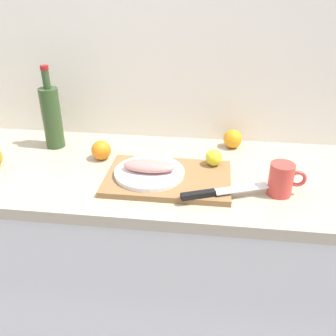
% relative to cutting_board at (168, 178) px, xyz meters
% --- Properties ---
extents(ground_plane, '(12.00, 12.00, 0.00)m').
position_rel_cutting_board_xyz_m(ground_plane, '(-0.24, 0.07, -0.91)').
color(ground_plane, slate).
extents(back_wall, '(3.20, 0.05, 2.50)m').
position_rel_cutting_board_xyz_m(back_wall, '(-0.24, 0.39, 0.34)').
color(back_wall, white).
rests_on(back_wall, ground_plane).
extents(kitchen_counter, '(2.00, 0.60, 0.90)m').
position_rel_cutting_board_xyz_m(kitchen_counter, '(-0.24, 0.07, -0.46)').
color(kitchen_counter, white).
rests_on(kitchen_counter, ground_plane).
extents(cutting_board, '(0.42, 0.27, 0.02)m').
position_rel_cutting_board_xyz_m(cutting_board, '(0.00, 0.00, 0.00)').
color(cutting_board, olive).
rests_on(cutting_board, kitchen_counter).
extents(white_plate, '(0.24, 0.24, 0.01)m').
position_rel_cutting_board_xyz_m(white_plate, '(-0.06, 0.00, 0.02)').
color(white_plate, white).
rests_on(white_plate, cutting_board).
extents(fish_fillet, '(0.18, 0.08, 0.04)m').
position_rel_cutting_board_xyz_m(fish_fillet, '(-0.06, 0.00, 0.04)').
color(fish_fillet, tan).
rests_on(fish_fillet, white_plate).
extents(chef_knife, '(0.28, 0.13, 0.02)m').
position_rel_cutting_board_xyz_m(chef_knife, '(0.16, -0.10, 0.02)').
color(chef_knife, silver).
rests_on(chef_knife, cutting_board).
extents(lemon_0, '(0.06, 0.06, 0.06)m').
position_rel_cutting_board_xyz_m(lemon_0, '(0.15, 0.10, 0.04)').
color(lemon_0, yellow).
rests_on(lemon_0, cutting_board).
extents(wine_bottle, '(0.07, 0.07, 0.33)m').
position_rel_cutting_board_xyz_m(wine_bottle, '(-0.49, 0.22, 0.12)').
color(wine_bottle, '#2D4723').
rests_on(wine_bottle, kitchen_counter).
extents(coffee_mug_0, '(0.12, 0.08, 0.11)m').
position_rel_cutting_board_xyz_m(coffee_mug_0, '(0.37, -0.04, 0.04)').
color(coffee_mug_0, '#CC3F38').
rests_on(coffee_mug_0, kitchen_counter).
extents(orange_0, '(0.07, 0.07, 0.07)m').
position_rel_cutting_board_xyz_m(orange_0, '(-0.27, 0.13, 0.03)').
color(orange_0, orange).
rests_on(orange_0, kitchen_counter).
extents(orange_1, '(0.07, 0.07, 0.07)m').
position_rel_cutting_board_xyz_m(orange_1, '(0.22, 0.30, 0.03)').
color(orange_1, orange).
rests_on(orange_1, kitchen_counter).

